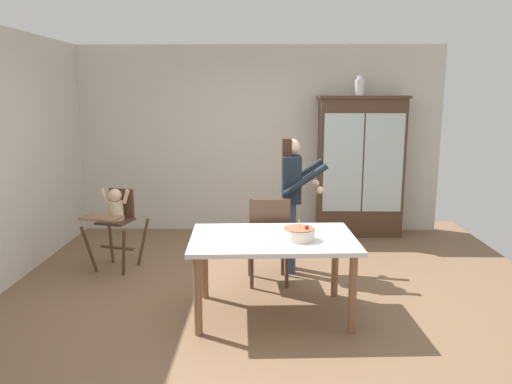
{
  "coord_description": "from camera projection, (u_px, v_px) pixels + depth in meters",
  "views": [
    {
      "loc": [
        0.08,
        -4.62,
        2.0
      ],
      "look_at": [
        0.0,
        0.7,
        0.95
      ],
      "focal_mm": 34.64,
      "sensor_mm": 36.0,
      "label": 1
    }
  ],
  "objects": [
    {
      "name": "china_cabinet",
      "position": [
        360.0,
        166.0,
        7.03
      ],
      "size": [
        1.24,
        0.48,
        1.99
      ],
      "color": "#4C3323",
      "rests_on": "ground_plane"
    },
    {
      "name": "wall_back",
      "position": [
        258.0,
        140.0,
        7.24
      ],
      "size": [
        5.32,
        0.06,
        2.7
      ],
      "primitive_type": "cube",
      "color": "beige",
      "rests_on": "ground_plane"
    },
    {
      "name": "ceramic_vase",
      "position": [
        360.0,
        87.0,
        6.82
      ],
      "size": [
        0.13,
        0.13,
        0.27
      ],
      "color": "white",
      "rests_on": "china_cabinet"
    },
    {
      "name": "adult_person",
      "position": [
        292.0,
        188.0,
        5.54
      ],
      "size": [
        0.5,
        0.48,
        1.53
      ],
      "rotation": [
        0.0,
        0.0,
        1.58
      ],
      "color": "#33425B",
      "rests_on": "ground_plane"
    },
    {
      "name": "high_chair_with_toddler",
      "position": [
        115.0,
        214.0,
        5.66
      ],
      "size": [
        0.7,
        0.79,
        0.95
      ],
      "rotation": [
        0.0,
        0.0,
        -0.26
      ],
      "color": "#4C3323",
      "rests_on": "ground_plane"
    },
    {
      "name": "ground_plane",
      "position": [
        255.0,
        299.0,
        4.92
      ],
      "size": [
        6.24,
        6.24,
        0.0
      ],
      "primitive_type": "plane",
      "color": "brown"
    },
    {
      "name": "dining_table",
      "position": [
        273.0,
        247.0,
        4.47
      ],
      "size": [
        1.53,
        1.03,
        0.74
      ],
      "color": "silver",
      "rests_on": "ground_plane"
    },
    {
      "name": "birthday_cake",
      "position": [
        299.0,
        234.0,
        4.36
      ],
      "size": [
        0.28,
        0.28,
        0.19
      ],
      "color": "beige",
      "rests_on": "dining_table"
    },
    {
      "name": "dining_chair_far_side",
      "position": [
        269.0,
        235.0,
        5.18
      ],
      "size": [
        0.47,
        0.47,
        0.96
      ],
      "rotation": [
        0.0,
        0.0,
        3.22
      ],
      "color": "#4C3323",
      "rests_on": "ground_plane"
    }
  ]
}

